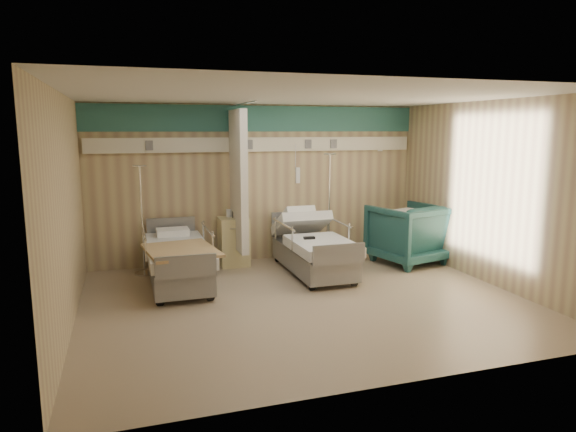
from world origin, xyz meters
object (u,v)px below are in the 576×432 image
(bed_left, at_px, (178,265))
(iv_stand_right, at_px, (329,237))
(visitor_armchair, at_px, (408,234))
(iv_stand_left, at_px, (144,252))
(bed_right, at_px, (313,254))
(bedside_cabinet, at_px, (234,241))

(bed_left, xyz_separation_m, iv_stand_right, (2.84, 0.88, 0.08))
(visitor_armchair, xyz_separation_m, iv_stand_left, (-4.53, 0.66, -0.16))
(iv_stand_right, relative_size, iv_stand_left, 1.08)
(visitor_armchair, xyz_separation_m, iv_stand_right, (-1.21, 0.76, -0.13))
(bed_right, bearing_deg, bedside_cabinet, 141.95)
(visitor_armchair, distance_m, iv_stand_left, 4.58)
(iv_stand_left, bearing_deg, visitor_armchair, -8.30)
(bed_right, height_order, iv_stand_right, iv_stand_right)
(bed_left, xyz_separation_m, bedside_cabinet, (1.05, 0.90, 0.11))
(bed_right, bearing_deg, bed_left, 180.00)
(bedside_cabinet, bearing_deg, bed_left, -139.40)
(iv_stand_right, xyz_separation_m, iv_stand_left, (-3.32, -0.10, -0.03))
(bed_right, distance_m, iv_stand_left, 2.79)
(bed_right, relative_size, bedside_cabinet, 2.54)
(bedside_cabinet, xyz_separation_m, iv_stand_right, (1.79, -0.02, -0.03))
(bed_right, distance_m, visitor_armchair, 1.87)
(bed_left, bearing_deg, iv_stand_right, 17.27)
(iv_stand_right, bearing_deg, bedside_cabinet, 179.43)
(bed_right, xyz_separation_m, visitor_armchair, (1.85, 0.12, 0.22))
(bed_right, height_order, bed_left, same)
(bed_right, relative_size, iv_stand_right, 1.11)
(bed_left, height_order, iv_stand_right, iv_stand_right)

